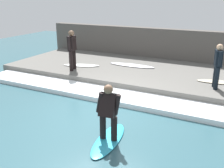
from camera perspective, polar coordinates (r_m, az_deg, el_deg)
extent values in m
plane|color=#335B66|center=(8.14, -1.50, -5.64)|extent=(28.00, 28.00, 0.00)
cube|color=#66635E|center=(11.36, 7.46, 2.34)|extent=(4.40, 12.21, 0.35)
cube|color=#544F49|center=(13.47, 11.09, 7.94)|extent=(0.50, 12.82, 1.81)
cube|color=white|center=(8.93, 1.48, -2.79)|extent=(1.19, 11.60, 0.16)
ellipsoid|color=#2DADD1|center=(6.52, -0.77, -12.03)|extent=(1.79, 0.72, 0.06)
cylinder|color=black|center=(6.31, 0.45, -9.68)|extent=(0.15, 0.15, 0.60)
cylinder|color=black|center=(6.40, -2.00, -9.24)|extent=(0.15, 0.15, 0.60)
cube|color=black|center=(6.10, -0.81, -4.58)|extent=(0.47, 0.42, 0.62)
sphere|color=#846047|center=(5.96, -0.82, -1.16)|extent=(0.22, 0.22, 0.22)
cylinder|color=black|center=(6.02, 1.10, -4.57)|extent=(0.11, 0.20, 0.52)
cylinder|color=black|center=(6.16, -2.67, -4.01)|extent=(0.11, 0.20, 0.52)
cylinder|color=black|center=(11.29, -8.25, 5.31)|extent=(0.16, 0.16, 0.84)
cylinder|color=black|center=(11.02, -8.90, 4.95)|extent=(0.16, 0.16, 0.84)
cube|color=black|center=(11.01, -8.75, 8.77)|extent=(0.42, 0.31, 0.61)
sphere|color=#846047|center=(10.95, -8.86, 10.86)|extent=(0.23, 0.23, 0.23)
cylinder|color=black|center=(11.20, -8.27, 9.15)|extent=(0.11, 0.12, 0.53)
cylinder|color=black|center=(10.80, -9.28, 8.75)|extent=(0.11, 0.12, 0.53)
ellipsoid|color=white|center=(11.85, -6.68, 4.09)|extent=(1.00, 1.70, 0.06)
cylinder|color=black|center=(9.63, 21.54, 1.59)|extent=(0.15, 0.15, 0.77)
cylinder|color=black|center=(9.37, 21.82, 1.10)|extent=(0.15, 0.15, 0.77)
cube|color=black|center=(9.34, 22.16, 5.20)|extent=(0.40, 0.31, 0.55)
sphere|color=tan|center=(9.27, 22.44, 7.42)|extent=(0.21, 0.21, 0.21)
cylinder|color=black|center=(9.53, 21.97, 5.67)|extent=(0.10, 0.11, 0.49)
cylinder|color=black|center=(9.14, 22.41, 5.10)|extent=(0.10, 0.11, 0.49)
ellipsoid|color=beige|center=(10.26, 22.79, 0.37)|extent=(0.71, 1.78, 0.06)
ellipsoid|color=silver|center=(11.81, 4.33, 4.11)|extent=(0.57, 2.10, 0.06)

